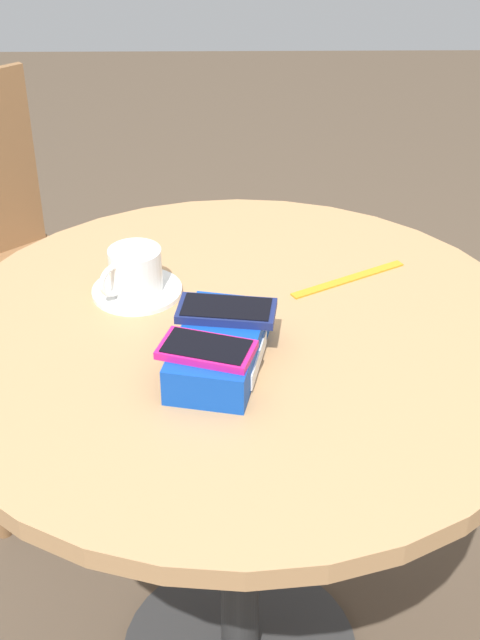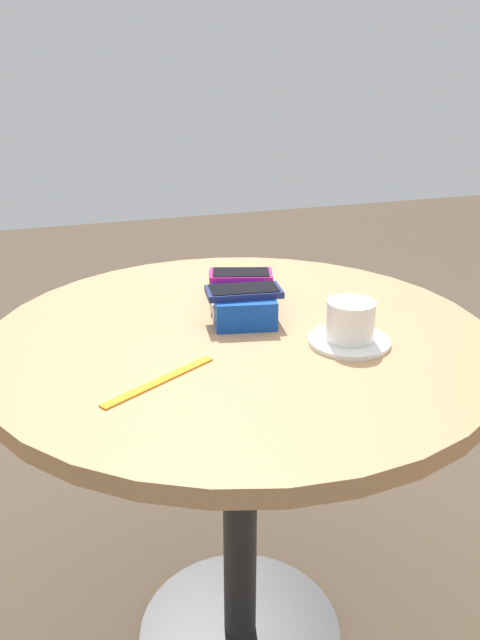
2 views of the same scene
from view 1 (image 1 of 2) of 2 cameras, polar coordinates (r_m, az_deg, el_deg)
The scene contains 7 objects.
round_table at distance 1.38m, azimuth 0.00°, elevation -5.72°, with size 0.90×0.90×0.74m.
phone_box at distance 1.21m, azimuth -1.34°, elevation -1.89°, with size 0.22×0.15×0.05m.
phone_magenta at distance 1.16m, azimuth -2.15°, elevation -1.89°, with size 0.10×0.14×0.01m.
phone_navy at distance 1.23m, azimuth -0.87°, elevation 0.61°, with size 0.09×0.14×0.01m.
saucer at distance 1.40m, azimuth -6.60°, elevation 1.87°, with size 0.14×0.14×0.01m, color white.
coffee_cup at distance 1.38m, azimuth -6.77°, elevation 3.23°, with size 0.10×0.09×0.07m.
lanyard_strap at distance 1.43m, azimuth 6.96°, elevation 2.61°, with size 0.21×0.02×0.00m, color orange.
Camera 1 is at (-1.08, 0.01, 1.46)m, focal length 50.00 mm.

